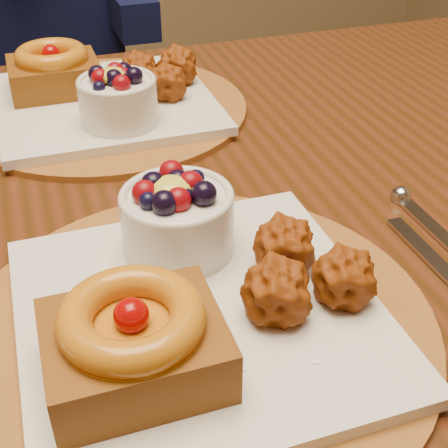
{
  "coord_description": "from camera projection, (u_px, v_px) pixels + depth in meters",
  "views": [
    {
      "loc": [
        -0.04,
        -0.7,
        1.11
      ],
      "look_at": [
        0.1,
        -0.3,
        0.82
      ],
      "focal_mm": 50.0,
      "sensor_mm": 36.0,
      "label": 1
    }
  ],
  "objects": [
    {
      "name": "place_setting_near",
      "position": [
        193.0,
        296.0,
        0.49
      ],
      "size": [
        0.38,
        0.38,
        0.09
      ],
      "color": "brown",
      "rests_on": "dining_table"
    },
    {
      "name": "chair_far",
      "position": [
        38.0,
        131.0,
        1.49
      ],
      "size": [
        0.42,
        0.42,
        0.81
      ],
      "rotation": [
        0.0,
        0.0,
        -0.08
      ],
      "color": "black",
      "rests_on": "ground"
    },
    {
      "name": "cutlery_near",
      "position": [
        444.0,
        254.0,
        0.58
      ],
      "size": [
        0.06,
        0.17,
        0.0
      ],
      "primitive_type": "cube",
      "color": "#B2B2B7",
      "rests_on": "dining_table"
    },
    {
      "name": "place_setting_far",
      "position": [
        103.0,
        95.0,
        0.83
      ],
      "size": [
        0.38,
        0.38,
        0.09
      ],
      "color": "brown",
      "rests_on": "dining_table"
    },
    {
      "name": "dining_table",
      "position": [
        147.0,
        249.0,
        0.72
      ],
      "size": [
        1.6,
        0.9,
        0.76
      ],
      "color": "#371D0A",
      "rests_on": "ground"
    }
  ]
}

